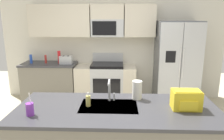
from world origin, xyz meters
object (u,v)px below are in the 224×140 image
at_px(range_oven, 106,83).
at_px(soap_dispenser, 88,101).
at_px(pepper_mill, 46,59).
at_px(sink_faucet, 110,89).
at_px(toaster, 66,60).
at_px(bottle_red, 59,57).
at_px(drink_cup_purple, 30,109).
at_px(bottle_blue, 31,59).
at_px(backpack, 186,99).
at_px(refrigerator, 176,64).
at_px(paper_towel_roll, 137,90).

bearing_deg(range_oven, soap_dispenser, -91.16).
xyz_separation_m(pepper_mill, sink_faucet, (1.57, -2.23, 0.07)).
distance_m(toaster, bottle_red, 0.17).
bearing_deg(drink_cup_purple, soap_dispenser, 24.30).
height_order(bottle_blue, backpack, backpack).
relative_size(refrigerator, toaster, 6.61).
xyz_separation_m(refrigerator, drink_cup_purple, (-2.21, -2.58, 0.05)).
height_order(range_oven, pepper_mill, range_oven).
bearing_deg(bottle_red, bottle_blue, -178.56).
xyz_separation_m(range_oven, backpack, (1.08, -2.43, 0.57)).
xyz_separation_m(drink_cup_purple, paper_towel_roll, (1.19, 0.52, 0.05)).
bearing_deg(toaster, drink_cup_purple, -84.47).
relative_size(sink_faucet, soap_dispenser, 1.66).
bearing_deg(bottle_blue, range_oven, 1.18).
distance_m(bottle_red, sink_faucet, 2.54).
height_order(bottle_red, paper_towel_roll, bottle_red).
relative_size(bottle_red, drink_cup_purple, 1.11).
xyz_separation_m(sink_faucet, drink_cup_purple, (-0.84, -0.42, -0.10)).
bearing_deg(toaster, refrigerator, -0.45).
height_order(sink_faucet, backpack, sink_faucet).
distance_m(range_oven, toaster, 1.05).
height_order(pepper_mill, soap_dispenser, pepper_mill).
relative_size(refrigerator, bottle_red, 6.45).
distance_m(sink_faucet, paper_towel_roll, 0.36).
distance_m(drink_cup_purple, backpack, 1.74).
bearing_deg(sink_faucet, bottle_blue, 130.83).
bearing_deg(backpack, range_oven, 114.09).
height_order(drink_cup_purple, backpack, drink_cup_purple).
xyz_separation_m(range_oven, toaster, (-0.89, -0.05, 0.55)).
relative_size(drink_cup_purple, backpack, 0.81).
distance_m(toaster, bottle_blue, 0.81).
distance_m(bottle_red, backpack, 3.22).
distance_m(refrigerator, drink_cup_purple, 3.40).
height_order(pepper_mill, paper_towel_roll, paper_towel_roll).
distance_m(bottle_red, paper_towel_roll, 2.65).
bearing_deg(sink_faucet, drink_cup_purple, -153.23).
height_order(bottle_blue, soap_dispenser, bottle_blue).
bearing_deg(pepper_mill, drink_cup_purple, -74.56).
distance_m(range_oven, bottle_blue, 1.79).
relative_size(range_oven, paper_towel_roll, 5.67).
bearing_deg(sink_faucet, soap_dispenser, -147.77).
relative_size(refrigerator, bottle_blue, 9.21).
relative_size(bottle_red, paper_towel_roll, 1.20).
xyz_separation_m(bottle_red, soap_dispenser, (1.00, -2.37, -0.08)).
bearing_deg(paper_towel_roll, refrigerator, 63.50).
height_order(refrigerator, soap_dispenser, refrigerator).
bearing_deg(bottle_red, drink_cup_purple, -81.08).
bearing_deg(toaster, pepper_mill, 174.07).
bearing_deg(refrigerator, range_oven, 177.38).
height_order(paper_towel_roll, backpack, paper_towel_roll).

